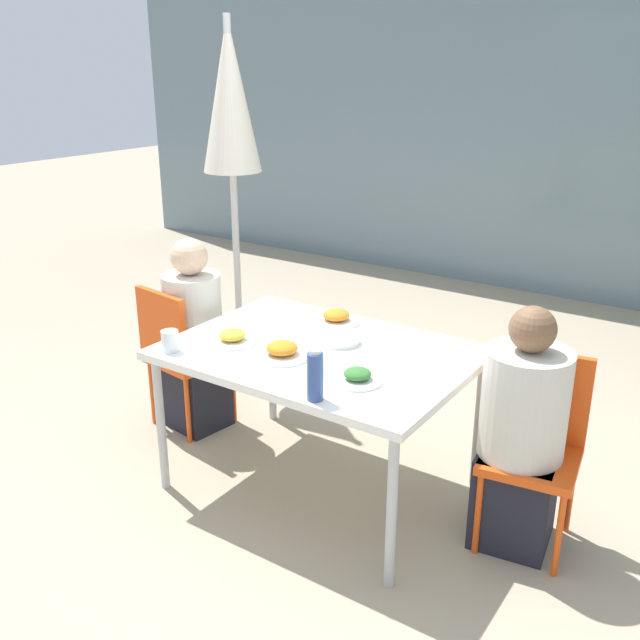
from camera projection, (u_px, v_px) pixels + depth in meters
name	position (u px, v px, depth m)	size (l,w,h in m)	color
ground_plane	(320.00, 485.00, 3.66)	(24.00, 24.00, 0.00)	tan
building_facade	(571.00, 128.00, 6.17)	(10.00, 0.20, 3.00)	slate
dining_table	(320.00, 360.00, 3.42)	(1.42, 1.02, 0.76)	white
chair_left	(178.00, 348.00, 4.07)	(0.45, 0.45, 0.86)	#E54C14
person_left	(195.00, 341.00, 4.08)	(0.33, 0.33, 1.14)	black
chair_right	(536.00, 435.00, 3.13)	(0.45, 0.45, 0.86)	#E54C14
person_right	(521.00, 438.00, 3.08)	(0.37, 0.37, 1.12)	black
closed_umbrella	(231.00, 115.00, 4.30)	(0.36, 0.36, 2.31)	#333333
plate_0	(357.00, 377.00, 3.05)	(0.22, 0.22, 0.06)	white
plate_1	(282.00, 351.00, 3.31)	(0.27, 0.27, 0.07)	white
plate_2	(336.00, 318.00, 3.74)	(0.25, 0.25, 0.07)	white
plate_3	(232.00, 338.00, 3.48)	(0.23, 0.23, 0.07)	white
bottle	(315.00, 376.00, 2.86)	(0.07, 0.07, 0.22)	#334C8E
drinking_cup	(170.00, 341.00, 3.36)	(0.08, 0.08, 0.10)	white
salad_bowl	(340.00, 338.00, 3.47)	(0.19, 0.19, 0.05)	white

